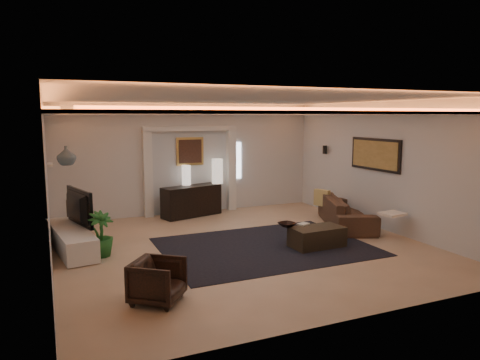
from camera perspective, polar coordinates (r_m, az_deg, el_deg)
name	(u,v)px	position (r m, az deg, el deg)	size (l,w,h in m)	color
floor	(243,247)	(8.98, 0.35, -8.49)	(7.00, 7.00, 0.00)	tan
ceiling	(243,99)	(8.61, 0.37, 10.32)	(7.00, 7.00, 0.00)	white
wall_back	(190,159)	(11.95, -6.43, 2.71)	(7.00, 7.00, 0.00)	silver
wall_front	(357,208)	(5.70, 14.73, -3.52)	(7.00, 7.00, 0.00)	silver
wall_left	(47,185)	(7.96, -23.38, -0.65)	(7.00, 7.00, 0.00)	silver
wall_right	(385,166)	(10.58, 18.00, 1.66)	(7.00, 7.00, 0.00)	silver
cove_soffit	(243,114)	(8.61, 0.37, 8.46)	(7.00, 7.00, 0.04)	silver
daylight_slit	(237,161)	(12.40, -0.41, 2.50)	(0.25, 0.03, 1.00)	white
area_rug	(265,247)	(8.97, 3.24, -8.49)	(4.00, 3.00, 0.01)	black
pilaster_left	(148,174)	(11.61, -11.69, 0.70)	(0.22, 0.20, 2.20)	silver
pilaster_right	(231,170)	(12.27, -1.12, 1.27)	(0.22, 0.20, 2.20)	silver
alcove_header	(190,129)	(11.80, -6.35, 6.54)	(2.52, 0.20, 0.12)	silver
painting_frame	(190,151)	(11.90, -6.40, 3.66)	(0.74, 0.04, 0.74)	tan
painting_canvas	(190,151)	(11.88, -6.36, 3.65)	(0.62, 0.02, 0.62)	#4C2D1E
art_panel_frame	(375,154)	(10.76, 16.88, 3.15)	(0.04, 1.64, 0.74)	black
art_panel_gold	(374,154)	(10.74, 16.78, 3.15)	(0.02, 1.50, 0.62)	tan
wall_sconce	(325,150)	(12.22, 10.79, 3.82)	(0.12, 0.12, 0.22)	black
wall_niche	(50,165)	(9.32, -23.12, 1.81)	(0.10, 0.55, 0.04)	silver
console	(192,201)	(11.61, -6.21, -2.68)	(1.57, 0.49, 0.78)	black
lamp_left	(186,174)	(11.70, -6.88, 0.82)	(0.23, 0.23, 0.51)	white
lamp_right	(217,172)	(11.91, -2.91, 1.00)	(0.29, 0.29, 0.65)	beige
media_ledge	(71,239)	(9.27, -20.80, -7.06)	(0.56, 2.24, 0.42)	silver
tv	(73,207)	(9.37, -20.54, -3.23)	(0.16, 1.25, 0.72)	black
figurine	(70,207)	(10.27, -20.93, -3.24)	(0.13, 0.13, 0.36)	black
ginger_jar	(66,156)	(8.88, -21.30, 2.92)	(0.34, 0.34, 0.36)	slate
plant	(101,234)	(8.67, -17.38, -6.63)	(0.47, 0.47, 0.84)	#1D5920
sofa	(346,212)	(10.85, 13.43, -3.98)	(0.90, 2.29, 0.67)	#53341B
throw_blanket	(392,214)	(9.88, 18.89, -4.11)	(0.49, 0.40, 0.05)	white
throw_pillow	(322,198)	(11.35, 10.42, -2.25)	(0.12, 0.41, 0.41)	tan
coffee_table	(317,237)	(9.04, 9.81, -7.16)	(1.05, 0.57, 0.39)	black
bowl	(287,224)	(8.95, 6.01, -5.62)	(0.33, 0.33, 0.08)	black
magazine	(303,224)	(9.14, 8.09, -5.52)	(0.23, 0.17, 0.03)	beige
armchair	(158,281)	(6.46, -10.48, -12.56)	(0.65, 0.67, 0.61)	black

